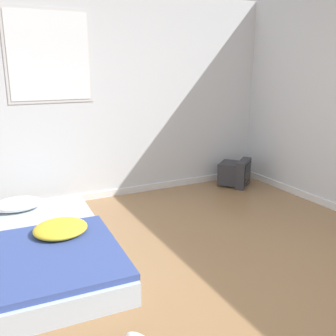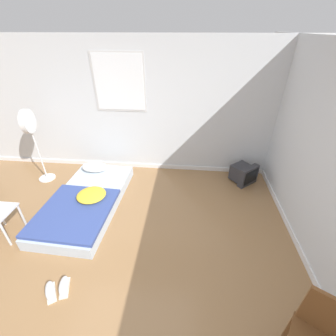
{
  "view_description": "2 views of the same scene",
  "coord_description": "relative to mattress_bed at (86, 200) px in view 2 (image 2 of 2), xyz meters",
  "views": [
    {
      "loc": [
        -1.18,
        -1.98,
        1.69
      ],
      "look_at": [
        0.66,
        1.68,
        0.58
      ],
      "focal_mm": 40.0,
      "sensor_mm": 36.0,
      "label": 1
    },
    {
      "loc": [
        0.92,
        -1.58,
        2.68
      ],
      "look_at": [
        0.6,
        1.77,
        0.56
      ],
      "focal_mm": 24.0,
      "sensor_mm": 36.0,
      "label": 2
    }
  ],
  "objects": [
    {
      "name": "mattress_bed",
      "position": [
        0.0,
        0.0,
        0.0
      ],
      "size": [
        1.17,
        2.14,
        0.34
      ],
      "color": "silver",
      "rests_on": "ground_plane"
    },
    {
      "name": "ground_plane",
      "position": [
        0.78,
        -1.28,
        -0.13
      ],
      "size": [
        20.0,
        20.0,
        0.0
      ],
      "primitive_type": "plane",
      "color": "#997047"
    },
    {
      "name": "wooden_chair",
      "position": [
        2.88,
        -1.9,
        0.39
      ],
      "size": [
        0.53,
        0.53,
        0.9
      ],
      "color": "brown",
      "rests_on": "ground_plane"
    },
    {
      "name": "wall_back",
      "position": [
        0.77,
        1.39,
        1.17
      ],
      "size": [
        7.53,
        0.08,
        2.6
      ],
      "color": "silver",
      "rests_on": "ground_plane"
    },
    {
      "name": "sneaker_pair",
      "position": [
        0.25,
        -1.51,
        -0.08
      ],
      "size": [
        0.35,
        0.35,
        0.1
      ],
      "color": "silver",
      "rests_on": "ground_plane"
    },
    {
      "name": "standing_fan",
      "position": [
        -1.17,
        0.73,
        0.95
      ],
      "size": [
        0.32,
        0.45,
        1.47
      ],
      "color": "silver",
      "rests_on": "ground_plane"
    },
    {
      "name": "crt_tv",
      "position": [
        2.86,
        1.01,
        0.06
      ],
      "size": [
        0.57,
        0.57,
        0.39
      ],
      "color": "#333338",
      "rests_on": "ground_plane"
    }
  ]
}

